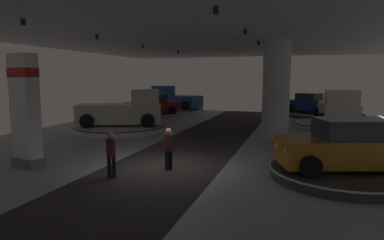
{
  "coord_description": "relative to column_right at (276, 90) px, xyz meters",
  "views": [
    {
      "loc": [
        4.86,
        -11.5,
        3.45
      ],
      "look_at": [
        -0.02,
        3.54,
        1.4
      ],
      "focal_mm": 30.88,
      "sensor_mm": 36.0,
      "label": 1
    }
  ],
  "objects": [
    {
      "name": "pickup_truck_deep_left",
      "position": [
        -11.18,
        12.93,
        -1.57
      ],
      "size": [
        5.67,
        3.78,
        2.3
      ],
      "color": "navy",
      "rests_on": "display_platform_deep_left"
    },
    {
      "name": "display_car_deep_right",
      "position": [
        2.2,
        12.37,
        -1.66
      ],
      "size": [
        4.5,
        3.81,
        1.71
      ],
      "color": "navy",
      "rests_on": "display_platform_deep_right"
    },
    {
      "name": "display_car_far_left",
      "position": [
        -10.45,
        6.01,
        -1.62
      ],
      "size": [
        4.01,
        4.42,
        1.71
      ],
      "color": "maroon",
      "rests_on": "display_platform_far_left"
    },
    {
      "name": "display_car_near_right",
      "position": [
        2.74,
        -7.15,
        -1.63
      ],
      "size": [
        4.56,
        3.25,
        1.71
      ],
      "color": "#B77519",
      "rests_on": "display_platform_near_right"
    },
    {
      "name": "display_platform_deep_left",
      "position": [
        -10.87,
        12.84,
        -2.61
      ],
      "size": [
        5.68,
        5.68,
        0.24
      ],
      "color": "silver",
      "rests_on": "ground"
    },
    {
      "name": "column_right",
      "position": [
        0.0,
        0.0,
        0.0
      ],
      "size": [
        1.51,
        1.51,
        5.5
      ],
      "color": "silver",
      "rests_on": "ground"
    },
    {
      "name": "display_platform_near_right",
      "position": [
        2.71,
        -7.16,
        -2.55
      ],
      "size": [
        4.79,
        4.79,
        0.35
      ],
      "color": "#333338",
      "rests_on": "ground"
    },
    {
      "name": "display_platform_deep_right",
      "position": [
        2.23,
        12.36,
        -2.57
      ],
      "size": [
        5.43,
        5.43,
        0.33
      ],
      "color": "#333338",
      "rests_on": "ground"
    },
    {
      "name": "pickup_truck_far_right",
      "position": [
        3.78,
        5.09,
        -1.49
      ],
      "size": [
        2.8,
        5.38,
        2.3
      ],
      "color": "silver",
      "rests_on": "display_platform_far_right"
    },
    {
      "name": "ceiling_with_spotlights",
      "position": [
        -3.62,
        -7.68,
        2.8
      ],
      "size": [
        24.0,
        44.0,
        0.39
      ],
      "color": "silver"
    },
    {
      "name": "brand_sign_pylon",
      "position": [
        -8.7,
        -9.2,
        -0.51
      ],
      "size": [
        1.37,
        0.88,
        4.34
      ],
      "color": "slate",
      "rests_on": "ground"
    },
    {
      "name": "display_platform_far_right",
      "position": [
        3.77,
        5.41,
        -2.57
      ],
      "size": [
        5.68,
        5.68,
        0.33
      ],
      "color": "silver",
      "rests_on": "ground"
    },
    {
      "name": "display_platform_far_left",
      "position": [
        -10.47,
        5.98,
        -2.55
      ],
      "size": [
        4.57,
        4.57,
        0.36
      ],
      "color": "#B7B7BC",
      "rests_on": "ground"
    },
    {
      "name": "ground",
      "position": [
        -3.62,
        -7.68,
        -2.77
      ],
      "size": [
        24.0,
        44.0,
        0.06
      ],
      "color": "#B2B2B7"
    },
    {
      "name": "pickup_truck_mid_left",
      "position": [
        -9.54,
        -0.18,
        -1.46
      ],
      "size": [
        5.7,
        4.19,
        2.3
      ],
      "color": "silver",
      "rests_on": "display_platform_mid_left"
    },
    {
      "name": "visitor_walking_near",
      "position": [
        -4.81,
        -9.52,
        -1.84
      ],
      "size": [
        0.32,
        0.32,
        1.59
      ],
      "color": "black",
      "rests_on": "ground"
    },
    {
      "name": "visitor_walking_far",
      "position": [
        -3.29,
        -8.03,
        -1.84
      ],
      "size": [
        0.32,
        0.32,
        1.59
      ],
      "color": "black",
      "rests_on": "ground"
    },
    {
      "name": "display_platform_mid_left",
      "position": [
        -9.83,
        -0.31,
        -2.55
      ],
      "size": [
        6.0,
        6.0,
        0.36
      ],
      "color": "silver",
      "rests_on": "ground"
    }
  ]
}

